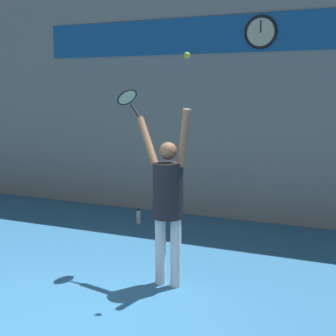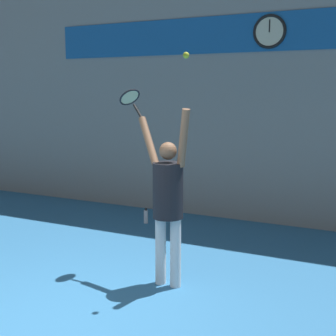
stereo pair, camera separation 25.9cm
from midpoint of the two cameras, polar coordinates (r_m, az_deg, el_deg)
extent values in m
plane|color=teal|center=(4.94, -15.64, -19.02)|extent=(18.00, 18.00, 0.00)
cube|color=gray|center=(8.59, 4.25, 10.52)|extent=(18.00, 0.10, 5.00)
cube|color=#195B9E|center=(8.59, 4.18, 15.89)|extent=(6.67, 0.02, 0.64)
cylinder|color=beige|center=(8.31, 10.33, 15.99)|extent=(0.51, 0.02, 0.51)
torus|color=black|center=(8.31, 10.33, 15.99)|extent=(0.56, 0.05, 0.56)
cube|color=black|center=(8.31, 10.33, 16.61)|extent=(0.02, 0.01, 0.20)
cylinder|color=white|center=(5.73, -2.24, -10.02)|extent=(0.13, 0.13, 0.84)
cylinder|color=white|center=(5.65, -0.39, -10.29)|extent=(0.13, 0.13, 0.84)
cylinder|color=black|center=(5.49, -1.35, -2.76)|extent=(0.36, 0.36, 0.66)
sphere|color=brown|center=(5.41, -1.37, 2.10)|extent=(0.21, 0.21, 0.21)
cylinder|color=brown|center=(5.27, 0.55, 3.65)|extent=(0.23, 0.21, 0.67)
cylinder|color=brown|center=(5.66, -3.82, 3.32)|extent=(0.44, 0.38, 0.57)
cylinder|color=black|center=(5.90, -5.21, 6.87)|extent=(0.19, 0.11, 0.19)
torus|color=black|center=(6.04, -6.26, 8.57)|extent=(0.31, 0.35, 0.22)
cylinder|color=beige|center=(6.04, -6.26, 8.57)|extent=(0.26, 0.29, 0.17)
sphere|color=#CCDB2D|center=(5.20, 0.85, 13.58)|extent=(0.07, 0.07, 0.07)
cylinder|color=silver|center=(8.35, -4.50, -5.98)|extent=(0.07, 0.07, 0.23)
cylinder|color=black|center=(8.32, -4.51, -5.08)|extent=(0.04, 0.04, 0.04)
camera|label=1|loc=(0.13, -91.36, -0.22)|focal=50.00mm
camera|label=2|loc=(0.13, 88.64, 0.22)|focal=50.00mm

